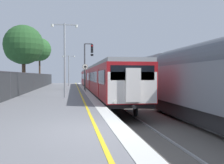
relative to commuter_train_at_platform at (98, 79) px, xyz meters
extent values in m
cube|color=slate|center=(-4.60, -25.71, -1.77)|extent=(6.40, 110.00, 1.00)
cube|color=silver|center=(-1.70, -25.71, -1.26)|extent=(0.60, 110.00, 0.01)
cube|color=yellow|center=(-2.45, -25.71, -1.26)|extent=(0.12, 110.00, 0.01)
cube|color=gray|center=(-0.71, -25.71, -2.23)|extent=(0.07, 110.00, 0.08)
cube|color=gray|center=(0.72, -25.71, -2.23)|extent=(0.07, 110.00, 0.08)
cube|color=maroon|center=(0.00, -10.07, 0.00)|extent=(2.80, 19.65, 2.30)
cube|color=black|center=(0.00, -10.07, -1.27)|extent=(2.64, 19.05, 0.25)
cube|color=gray|center=(0.00, -10.07, 1.27)|extent=(2.68, 19.65, 0.24)
cube|color=black|center=(-1.41, -10.07, 0.30)|extent=(0.02, 18.05, 0.84)
cube|color=red|center=(-1.41, -14.98, -0.10)|extent=(0.03, 1.10, 1.90)
cube|color=red|center=(-1.41, -5.15, -0.10)|extent=(0.03, 1.10, 1.90)
cylinder|color=black|center=(-0.78, -17.29, -1.77)|extent=(0.12, 0.84, 0.84)
cylinder|color=black|center=(0.78, -17.29, -1.77)|extent=(0.12, 0.84, 0.84)
cylinder|color=black|center=(-0.78, -2.84, -1.77)|extent=(0.12, 0.84, 0.84)
cylinder|color=black|center=(0.78, -2.84, -1.77)|extent=(0.12, 0.84, 0.84)
cube|color=maroon|center=(0.00, 10.19, 0.00)|extent=(2.80, 19.65, 2.30)
cube|color=black|center=(0.00, 10.19, -1.27)|extent=(2.64, 19.05, 0.25)
cube|color=gray|center=(0.00, 10.19, 1.27)|extent=(2.68, 19.65, 0.24)
cube|color=black|center=(-1.41, 10.19, 0.30)|extent=(0.02, 18.05, 0.84)
cube|color=red|center=(-1.41, 5.27, -0.10)|extent=(0.03, 1.10, 1.90)
cube|color=red|center=(-1.41, 15.10, -0.10)|extent=(0.03, 1.10, 1.90)
cylinder|color=black|center=(-0.78, 2.96, -1.77)|extent=(0.12, 0.84, 0.84)
cylinder|color=black|center=(0.78, 2.96, -1.77)|extent=(0.12, 0.84, 0.84)
cylinder|color=black|center=(-0.78, 17.41, -1.77)|extent=(0.12, 0.84, 0.84)
cylinder|color=black|center=(0.78, 17.41, -1.77)|extent=(0.12, 0.84, 0.84)
cube|color=silver|center=(0.00, -19.85, -0.25)|extent=(2.70, 0.10, 1.70)
cube|color=black|center=(0.00, -19.86, 0.55)|extent=(2.40, 0.08, 0.80)
cube|color=silver|center=(0.00, -19.99, -0.10)|extent=(0.80, 0.24, 1.80)
cylinder|color=white|center=(-0.95, -19.91, -1.00)|extent=(0.18, 0.06, 0.18)
cylinder|color=white|center=(0.95, -19.91, -1.00)|extent=(0.18, 0.06, 0.18)
cylinder|color=black|center=(0.00, -20.14, -1.25)|extent=(0.20, 0.35, 0.20)
cube|color=black|center=(0.00, 10.19, 1.52)|extent=(0.60, 0.90, 0.20)
cube|color=#232326|center=(4.00, -21.68, -1.64)|extent=(2.30, 14.95, 0.79)
cube|color=slate|center=(4.00, -21.68, -0.10)|extent=(2.60, 14.15, 2.29)
cylinder|color=#515660|center=(4.00, -21.68, 1.04)|extent=(2.39, 13.75, 2.39)
cylinder|color=black|center=(3.22, -16.20, -1.77)|extent=(0.12, 0.84, 0.84)
cylinder|color=black|center=(4.78, -16.20, -1.77)|extent=(0.12, 0.84, 0.84)
cube|color=#232326|center=(4.00, -5.93, -1.64)|extent=(2.30, 14.95, 0.79)
cube|color=slate|center=(4.00, -5.93, -0.10)|extent=(2.60, 14.15, 2.29)
cylinder|color=#515660|center=(4.00, -5.93, 1.04)|extent=(2.39, 13.75, 2.39)
cylinder|color=black|center=(3.22, -11.40, -1.77)|extent=(0.12, 0.84, 0.84)
cylinder|color=black|center=(4.78, -11.40, -1.77)|extent=(0.12, 0.84, 0.84)
cylinder|color=black|center=(3.22, -0.45, -1.77)|extent=(0.12, 0.84, 0.84)
cylinder|color=black|center=(4.78, -0.45, -1.77)|extent=(0.12, 0.84, 0.84)
cube|color=#232326|center=(4.00, 9.82, -1.64)|extent=(2.30, 14.95, 0.79)
cube|color=slate|center=(4.00, 9.82, -0.10)|extent=(2.60, 14.15, 2.29)
cylinder|color=#515660|center=(4.00, 9.82, 1.04)|extent=(2.39, 13.75, 2.39)
cylinder|color=black|center=(3.22, 4.35, -1.77)|extent=(0.12, 0.84, 0.84)
cylinder|color=black|center=(4.78, 4.35, -1.77)|extent=(0.12, 0.84, 0.84)
cylinder|color=black|center=(3.22, 15.29, -1.77)|extent=(0.12, 0.84, 0.84)
cylinder|color=black|center=(4.78, 15.29, -1.77)|extent=(0.12, 0.84, 0.84)
cylinder|color=#47474C|center=(-1.75, -2.34, 1.43)|extent=(0.18, 0.18, 5.40)
cube|color=#47474C|center=(-1.30, -2.34, 4.13)|extent=(0.90, 0.12, 0.12)
cube|color=black|center=(-0.90, -2.34, 3.58)|extent=(0.28, 0.20, 1.00)
cylinder|color=red|center=(-0.90, -2.46, 3.90)|extent=(0.16, 0.04, 0.16)
cylinder|color=black|center=(-0.90, -2.46, 3.58)|extent=(0.16, 0.04, 0.16)
cylinder|color=black|center=(-0.90, -2.46, 3.26)|extent=(0.16, 0.04, 0.16)
cube|color=black|center=(-0.90, -2.34, 2.83)|extent=(0.32, 0.16, 0.24)
cylinder|color=#59595B|center=(-1.85, -5.64, 0.01)|extent=(0.08, 0.08, 2.55)
cylinder|color=black|center=(-1.85, -5.64, 1.34)|extent=(0.59, 0.02, 0.59)
cylinder|color=silver|center=(-1.85, -5.65, 1.34)|extent=(0.56, 0.02, 0.56)
cube|color=black|center=(-1.85, -5.67, 1.34)|extent=(0.24, 0.01, 0.18)
cylinder|color=#93999E|center=(-3.76, -13.13, 1.55)|extent=(0.14, 0.14, 5.64)
cube|color=#93999E|center=(-3.31, -13.13, 4.27)|extent=(0.90, 0.08, 0.08)
cylinder|color=silver|center=(-2.86, -13.13, 4.19)|extent=(0.20, 0.20, 0.18)
cube|color=#93999E|center=(-4.21, -13.13, 4.27)|extent=(0.90, 0.08, 0.08)
cylinder|color=silver|center=(-4.66, -13.13, 4.19)|extent=(0.20, 0.20, 0.18)
cylinder|color=#93999E|center=(-3.76, 10.26, 1.22)|extent=(0.14, 0.14, 4.98)
cube|color=#93999E|center=(-3.31, 10.26, 3.61)|extent=(0.90, 0.08, 0.08)
cylinder|color=silver|center=(-2.86, 10.26, 3.53)|extent=(0.20, 0.20, 0.18)
cube|color=#93999E|center=(-4.21, 10.26, 3.61)|extent=(0.90, 0.08, 0.08)
cylinder|color=silver|center=(-4.66, 10.26, 3.53)|extent=(0.20, 0.20, 0.18)
cylinder|color=#38383D|center=(-7.55, -14.02, -0.30)|extent=(0.07, 0.07, 1.93)
cylinder|color=#38383D|center=(-7.55, -2.34, -0.30)|extent=(0.07, 0.07, 1.93)
cylinder|color=#38383D|center=(-7.55, 9.35, -0.30)|extent=(0.07, 0.07, 1.93)
cylinder|color=#38383D|center=(-7.55, 21.04, -0.30)|extent=(0.07, 0.07, 1.93)
cylinder|color=#473323|center=(-8.92, -0.75, 0.76)|extent=(0.43, 0.43, 4.06)
sphere|color=#234C23|center=(-8.92, -0.75, 4.08)|extent=(4.68, 4.68, 4.68)
sphere|color=#234C23|center=(-9.51, -1.23, 3.50)|extent=(3.05, 3.05, 3.05)
cylinder|color=#473323|center=(-8.62, 12.38, 1.24)|extent=(0.29, 0.29, 5.02)
sphere|color=#285628|center=(-8.62, 12.38, 4.82)|extent=(3.86, 3.86, 3.86)
sphere|color=#285628|center=(-9.20, 11.92, 4.33)|extent=(3.07, 3.07, 3.07)
cylinder|color=#473323|center=(-9.92, 4.77, 1.19)|extent=(0.29, 0.29, 4.91)
sphere|color=#33662D|center=(-9.92, 4.77, 4.58)|extent=(3.43, 3.43, 3.43)
sphere|color=#33662D|center=(-10.06, 5.12, 4.15)|extent=(2.04, 2.04, 2.04)
camera|label=1|loc=(-3.18, -33.87, 0.39)|focal=43.03mm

